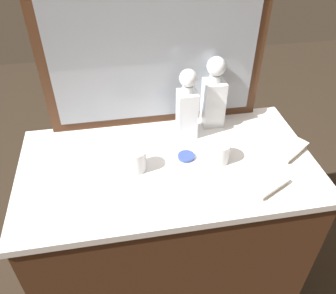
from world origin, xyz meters
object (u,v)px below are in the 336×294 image
object	(u,v)px
crystal_decanter_center	(213,98)
silver_brush_far_right	(293,151)
crystal_decanter_right	(187,110)
silver_brush_rear	(270,186)
porcelain_dish	(186,156)
crystal_tumbler_front	(136,161)
crystal_tumbler_center	(219,153)

from	to	relation	value
crystal_decanter_center	silver_brush_far_right	size ratio (longest dim) A/B	1.92
crystal_decanter_right	silver_brush_rear	world-z (taller)	crystal_decanter_right
crystal_decanter_right	porcelain_dish	world-z (taller)	crystal_decanter_right
silver_brush_rear	silver_brush_far_right	size ratio (longest dim) A/B	0.97
crystal_tumbler_front	silver_brush_rear	bearing A→B (deg)	-22.12
silver_brush_rear	porcelain_dish	world-z (taller)	silver_brush_rear
crystal_decanter_center	crystal_tumbler_center	size ratio (longest dim) A/B	3.63
crystal_decanter_center	crystal_decanter_right	xyz separation A→B (m)	(-0.13, -0.06, -0.00)
silver_brush_rear	crystal_decanter_center	bearing A→B (deg)	102.58
silver_brush_far_right	porcelain_dish	xyz separation A→B (m)	(-0.42, 0.05, -0.01)
silver_brush_rear	crystal_tumbler_front	bearing A→B (deg)	157.88
crystal_tumbler_front	crystal_decanter_right	bearing A→B (deg)	37.51
crystal_tumbler_center	crystal_decanter_right	bearing A→B (deg)	115.42
silver_brush_rear	porcelain_dish	xyz separation A→B (m)	(-0.25, 0.21, -0.01)
crystal_decanter_right	porcelain_dish	distance (m)	0.19
crystal_decanter_right	crystal_tumbler_front	xyz separation A→B (m)	(-0.23, -0.18, -0.08)
crystal_decanter_center	silver_brush_rear	bearing A→B (deg)	-77.42
crystal_decanter_right	crystal_tumbler_center	world-z (taller)	crystal_decanter_right
crystal_decanter_right	crystal_tumbler_front	size ratio (longest dim) A/B	3.43
crystal_tumbler_front	porcelain_dish	world-z (taller)	crystal_tumbler_front
crystal_tumbler_center	silver_brush_rear	size ratio (longest dim) A/B	0.55
crystal_decanter_right	silver_brush_far_right	xyz separation A→B (m)	(0.39, -0.19, -0.11)
silver_brush_far_right	crystal_decanter_center	bearing A→B (deg)	135.14
crystal_decanter_center	crystal_decanter_right	world-z (taller)	crystal_decanter_center
crystal_tumbler_front	silver_brush_rear	world-z (taller)	crystal_tumbler_front
crystal_decanter_right	silver_brush_rear	xyz separation A→B (m)	(0.22, -0.36, -0.11)
crystal_decanter_center	crystal_tumbler_center	distance (m)	0.26
crystal_decanter_center	porcelain_dish	world-z (taller)	crystal_decanter_center
crystal_tumbler_center	silver_brush_far_right	bearing A→B (deg)	-2.46
crystal_decanter_right	silver_brush_far_right	bearing A→B (deg)	-26.62
crystal_tumbler_front	crystal_tumbler_center	bearing A→B (deg)	-0.87
crystal_decanter_center	porcelain_dish	distance (m)	0.29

